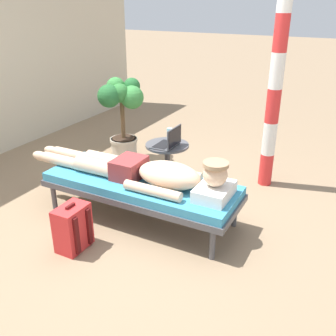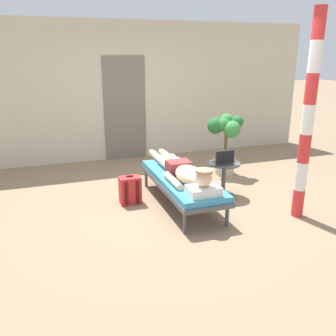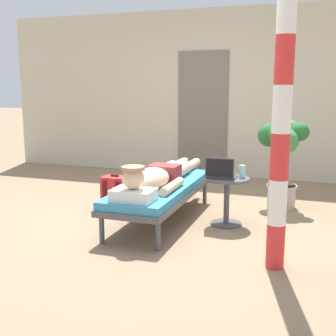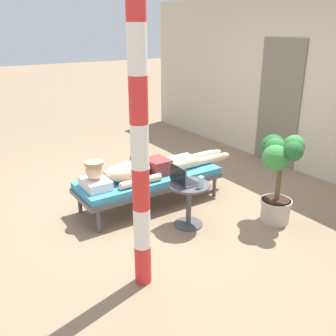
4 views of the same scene
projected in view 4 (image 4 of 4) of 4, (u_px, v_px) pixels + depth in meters
ground_plane at (153, 201)px, 5.04m from camera, size 40.00×40.00×0.00m
house_wall_back at (296, 84)px, 5.89m from camera, size 7.60×0.20×2.70m
house_door_panel at (279, 104)px, 6.12m from camera, size 0.84×0.03×2.04m
lounge_chair at (150, 180)px, 4.83m from camera, size 0.67×1.92×0.42m
person_reclining at (144, 169)px, 4.73m from camera, size 0.53×2.17×0.33m
side_table at (189, 197)px, 4.32m from camera, size 0.48×0.48×0.52m
laptop at (183, 179)px, 4.26m from camera, size 0.31×0.24×0.23m
drink_glass at (201, 182)px, 4.14m from camera, size 0.06×0.06×0.13m
backpack at (141, 170)px, 5.56m from camera, size 0.30×0.26×0.42m
potted_plant at (278, 169)px, 4.30m from camera, size 0.62×0.53×1.07m
porch_post at (140, 146)px, 3.00m from camera, size 0.15×0.15×2.61m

